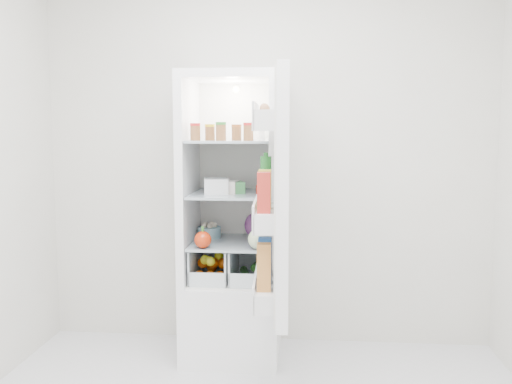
# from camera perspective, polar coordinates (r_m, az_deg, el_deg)

# --- Properties ---
(room_walls) EXTENTS (3.02, 3.02, 2.61)m
(room_walls) POSITION_cam_1_polar(r_m,az_deg,el_deg) (2.34, -1.55, 9.49)
(room_walls) COLOR beige
(room_walls) RESTS_ON ground
(refrigerator) EXTENTS (0.60, 0.60, 1.80)m
(refrigerator) POSITION_cam_1_polar(r_m,az_deg,el_deg) (3.69, -2.28, -6.02)
(refrigerator) COLOR white
(refrigerator) RESTS_ON ground
(shelf_low) EXTENTS (0.49, 0.53, 0.01)m
(shelf_low) POSITION_cam_1_polar(r_m,az_deg,el_deg) (3.62, -2.42, -5.08)
(shelf_low) COLOR #9DACB8
(shelf_low) RESTS_ON refrigerator
(shelf_mid) EXTENTS (0.49, 0.53, 0.02)m
(shelf_mid) POSITION_cam_1_polar(r_m,az_deg,el_deg) (3.57, -2.44, -0.20)
(shelf_mid) COLOR #9DACB8
(shelf_mid) RESTS_ON refrigerator
(shelf_top) EXTENTS (0.49, 0.53, 0.02)m
(shelf_top) POSITION_cam_1_polar(r_m,az_deg,el_deg) (3.54, -2.47, 5.11)
(shelf_top) COLOR #9DACB8
(shelf_top) RESTS_ON refrigerator
(crisper_left) EXTENTS (0.23, 0.46, 0.22)m
(crisper_left) POSITION_cam_1_polar(r_m,az_deg,el_deg) (3.66, -4.32, -7.02)
(crisper_left) COLOR silver
(crisper_left) RESTS_ON refrigerator
(crisper_right) EXTENTS (0.23, 0.46, 0.22)m
(crisper_right) POSITION_cam_1_polar(r_m,az_deg,el_deg) (3.63, -0.48, -7.13)
(crisper_right) COLOR silver
(crisper_right) RESTS_ON refrigerator
(condiment_jars) EXTENTS (0.38, 0.16, 0.08)m
(condiment_jars) POSITION_cam_1_polar(r_m,az_deg,el_deg) (3.43, -3.40, 5.89)
(condiment_jars) COLOR #B21919
(condiment_jars) RESTS_ON shelf_top
(squeeze_bottle) EXTENTS (0.06, 0.06, 0.17)m
(squeeze_bottle) POSITION_cam_1_polar(r_m,az_deg,el_deg) (3.62, 0.48, 6.62)
(squeeze_bottle) COLOR silver
(squeeze_bottle) RESTS_ON shelf_top
(tub_white) EXTENTS (0.17, 0.17, 0.09)m
(tub_white) POSITION_cam_1_polar(r_m,az_deg,el_deg) (3.53, -4.00, 0.61)
(tub_white) COLOR white
(tub_white) RESTS_ON shelf_mid
(tub_cream) EXTENTS (0.14, 0.14, 0.08)m
(tub_cream) POSITION_cam_1_polar(r_m,az_deg,el_deg) (3.55, -2.93, 0.51)
(tub_cream) COLOR beige
(tub_cream) RESTS_ON shelf_mid
(tin_red) EXTENTS (0.09, 0.09, 0.05)m
(tin_red) POSITION_cam_1_polar(r_m,az_deg,el_deg) (3.51, 0.64, 0.25)
(tin_red) COLOR red
(tin_red) RESTS_ON shelf_mid
(foil_tray) EXTENTS (0.20, 0.18, 0.04)m
(foil_tray) POSITION_cam_1_polar(r_m,az_deg,el_deg) (3.75, -3.05, 0.57)
(foil_tray) COLOR silver
(foil_tray) RESTS_ON shelf_mid
(tub_green) EXTENTS (0.13, 0.15, 0.07)m
(tub_green) POSITION_cam_1_polar(r_m,az_deg,el_deg) (3.55, -2.02, 0.48)
(tub_green) COLOR #3D8747
(tub_green) RESTS_ON shelf_mid
(red_cabbage) EXTENTS (0.17, 0.17, 0.17)m
(red_cabbage) POSITION_cam_1_polar(r_m,az_deg,el_deg) (3.69, 0.19, -3.35)
(red_cabbage) COLOR #5D1F59
(red_cabbage) RESTS_ON shelf_low
(bell_pepper) EXTENTS (0.10, 0.10, 0.10)m
(bell_pepper) POSITION_cam_1_polar(r_m,az_deg,el_deg) (3.42, -5.34, -4.78)
(bell_pepper) COLOR #BC2B0B
(bell_pepper) RESTS_ON shelf_low
(mushroom_bowl) EXTENTS (0.17, 0.17, 0.07)m
(mushroom_bowl) POSITION_cam_1_polar(r_m,az_deg,el_deg) (3.74, -4.71, -4.04)
(mushroom_bowl) COLOR #84B3C4
(mushroom_bowl) RESTS_ON shelf_low
(salad_bag) EXTENTS (0.12, 0.12, 0.12)m
(salad_bag) POSITION_cam_1_polar(r_m,az_deg,el_deg) (3.38, 0.22, -4.73)
(salad_bag) COLOR beige
(salad_bag) RESTS_ON shelf_low
(citrus_pile) EXTENTS (0.20, 0.31, 0.16)m
(citrus_pile) POSITION_cam_1_polar(r_m,az_deg,el_deg) (3.64, -4.47, -7.49)
(citrus_pile) COLOR #DB600B
(citrus_pile) RESTS_ON refrigerator
(veg_pile) EXTENTS (0.16, 0.30, 0.10)m
(veg_pile) POSITION_cam_1_polar(r_m,az_deg,el_deg) (3.64, -0.40, -7.85)
(veg_pile) COLOR #1A4818
(veg_pile) RESTS_ON refrigerator
(fridge_door) EXTENTS (0.20, 0.60, 1.30)m
(fridge_door) POSITION_cam_1_polar(r_m,az_deg,el_deg) (2.96, 2.09, -0.77)
(fridge_door) COLOR white
(fridge_door) RESTS_ON refrigerator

